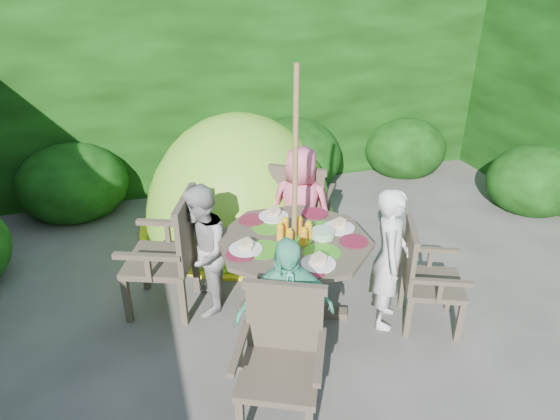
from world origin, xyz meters
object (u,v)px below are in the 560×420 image
object	(u,v)px
parasol_pole	(295,204)
garden_chair_left	(170,253)
garden_chair_back	(301,207)
garden_chair_front	(281,357)
child_back	(300,210)
child_right	(390,259)
patio_table	(294,252)
child_front	(285,315)
dome_tent	(241,225)
child_left	(201,251)
garden_chair_right	(425,276)

from	to	relation	value
parasol_pole	garden_chair_left	size ratio (longest dim) A/B	2.07
garden_chair_back	garden_chair_front	xyz separation A→B (m)	(-0.84, -2.02, -0.03)
parasol_pole	child_back	distance (m)	0.92
garden_chair_left	garden_chair_back	world-z (taller)	garden_chair_left
garden_chair_front	child_right	size ratio (longest dim) A/B	0.75
garden_chair_back	child_back	world-z (taller)	child_back
child_right	child_back	bearing A→B (deg)	51.01
patio_table	child_front	world-z (taller)	child_front
child_front	child_back	bearing A→B (deg)	70.81
patio_table	child_right	world-z (taller)	child_right
parasol_pole	child_right	size ratio (longest dim) A/B	1.75
parasol_pole	child_front	world-z (taller)	parasol_pole
garden_chair_left	child_front	size ratio (longest dim) A/B	0.86
child_right	child_front	size ratio (longest dim) A/B	1.02
dome_tent	child_left	bearing A→B (deg)	-104.26
garden_chair_back	child_right	world-z (taller)	child_right
child_front	child_right	bearing A→B (deg)	25.81
garden_chair_back	child_left	xyz separation A→B (m)	(-1.15, -0.70, 0.07)
garden_chair_right	child_back	world-z (taller)	child_back
child_back	dome_tent	bearing A→B (deg)	-35.56
garden_chair_right	garden_chair_left	world-z (taller)	garden_chair_left
child_back	dome_tent	world-z (taller)	dome_tent
garden_chair_back	child_back	xyz separation A→B (m)	(-0.10, -0.27, 0.11)
child_right	child_back	xyz separation A→B (m)	(-0.42, 1.05, 0.01)
garden_chair_left	garden_chair_front	world-z (taller)	garden_chair_left
child_left	dome_tent	bearing A→B (deg)	166.40
parasol_pole	dome_tent	distance (m)	2.08
garden_chair_front	child_front	bearing A→B (deg)	93.25
garden_chair_right	child_left	xyz separation A→B (m)	(-1.75, 0.74, 0.12)
child_front	garden_chair_back	bearing A→B (deg)	71.25
dome_tent	child_front	bearing A→B (deg)	-85.17
garden_chair_right	child_left	world-z (taller)	child_left
garden_chair_right	garden_chair_back	size ratio (longest dim) A/B	0.90
garden_chair_right	child_front	size ratio (longest dim) A/B	0.73
parasol_pole	garden_chair_left	bearing A→B (deg)	156.82
child_left	child_front	world-z (taller)	child_front
garden_chair_left	child_front	distance (m)	1.35
dome_tent	garden_chair_left	bearing A→B (deg)	-114.41
patio_table	parasol_pole	xyz separation A→B (m)	(-0.00, 0.00, 0.45)
parasol_pole	garden_chair_back	distance (m)	1.23
garden_chair_right	dome_tent	xyz separation A→B (m)	(-1.09, 2.19, -0.48)
patio_table	child_front	xyz separation A→B (m)	(-0.32, -0.74, -0.03)
patio_table	garden_chair_left	size ratio (longest dim) A/B	1.64
patio_table	child_back	world-z (taller)	child_back
patio_table	child_left	bearing A→B (deg)	157.04
patio_table	garden_chair_back	world-z (taller)	garden_chair_back
child_back	child_front	world-z (taller)	child_back
child_right	child_back	size ratio (longest dim) A/B	0.98
garden_chair_left	garden_chair_front	size ratio (longest dim) A/B	1.12
garden_chair_back	garden_chair_front	size ratio (longest dim) A/B	1.06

